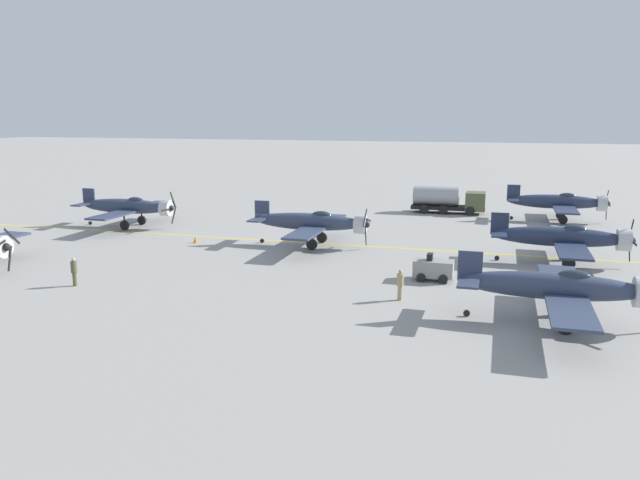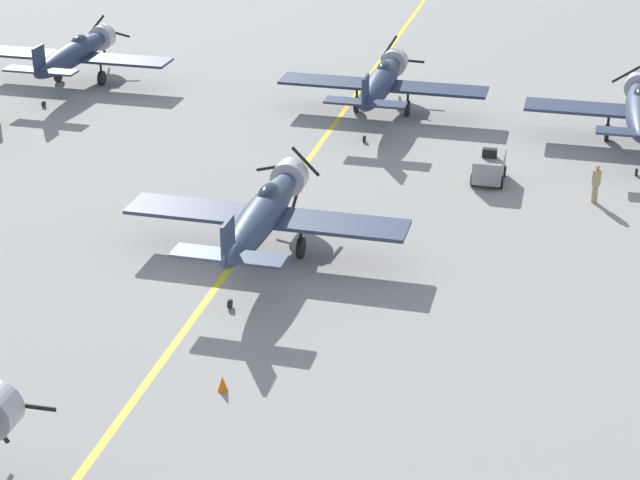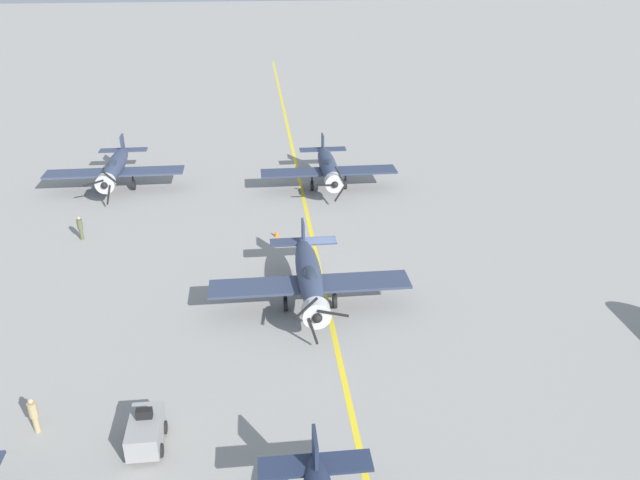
# 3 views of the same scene
# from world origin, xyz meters

# --- Properties ---
(ground_plane) EXTENTS (400.00, 400.00, 0.00)m
(ground_plane) POSITION_xyz_m (0.00, 0.00, 0.00)
(ground_plane) COLOR gray
(taxiway_stripe) EXTENTS (0.30, 160.00, 0.01)m
(taxiway_stripe) POSITION_xyz_m (0.00, 0.00, 0.00)
(taxiway_stripe) COLOR yellow
(taxiway_stripe) RESTS_ON ground
(airplane_near_center) EXTENTS (12.00, 9.98, 3.65)m
(airplane_near_center) POSITION_xyz_m (-2.42, -15.52, 2.01)
(airplane_near_center) COLOR #2C364F
(airplane_near_center) RESTS_ON ground
(airplane_near_right) EXTENTS (12.00, 9.98, 3.65)m
(airplane_near_right) POSITION_xyz_m (16.42, -17.35, 2.01)
(airplane_near_right) COLOR #323C56
(airplane_near_right) RESTS_ON ground
(airplane_mid_center) EXTENTS (12.00, 9.98, 3.65)m
(airplane_mid_center) POSITION_xyz_m (1.09, 4.17, 2.01)
(airplane_mid_center) COLOR #313B54
(airplane_mid_center) RESTS_ON ground
(tow_tractor) EXTENTS (1.57, 2.60, 1.79)m
(tow_tractor) POSITION_xyz_m (9.35, 15.01, 0.79)
(tow_tractor) COLOR gray
(tow_tractor) RESTS_ON ground
(ground_crew_walking) EXTENTS (0.41, 0.41, 1.86)m
(ground_crew_walking) POSITION_xyz_m (14.46, 13.60, 1.02)
(ground_crew_walking) COLOR tan
(ground_crew_walking) RESTS_ON ground
(ground_crew_inspecting) EXTENTS (0.40, 0.40, 1.85)m
(ground_crew_inspecting) POSITION_xyz_m (17.16, -6.96, 1.01)
(ground_crew_inspecting) COLOR #515638
(ground_crew_inspecting) RESTS_ON ground
(traffic_cone) EXTENTS (0.36, 0.36, 0.55)m
(traffic_cone) POSITION_xyz_m (2.67, -5.89, 0.28)
(traffic_cone) COLOR orange
(traffic_cone) RESTS_ON ground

